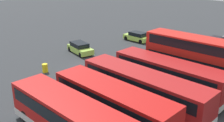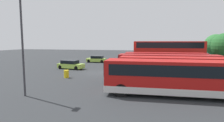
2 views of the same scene
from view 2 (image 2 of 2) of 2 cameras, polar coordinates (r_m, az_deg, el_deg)
The scene contains 13 objects.
ground_plane at distance 26.02m, azimuth -4.51°, elevation -3.81°, with size 140.00×140.00×0.00m, color #2D3033.
bus_single_deck_near_end at distance 33.52m, azimuth 16.05°, elevation 0.99°, with size 3.15×10.64×2.95m.
bus_double_decker_second at distance 30.16m, azimuth 17.23°, elevation 1.98°, with size 3.36×11.00×4.55m.
bus_single_deck_third at distance 26.41m, azimuth 16.17°, elevation -0.34°, with size 3.08×11.04×2.95m.
bus_single_deck_fourth at distance 22.58m, azimuth 17.19°, elevation -1.42°, with size 3.02×11.78×2.95m.
bus_single_deck_fifth at distance 19.05m, azimuth 18.31°, elevation -2.82°, with size 2.99×10.49×2.95m.
bus_single_deck_sixth at distance 15.74m, azimuth 19.88°, elevation -4.70°, with size 3.14×11.92×2.95m.
box_truck_blue at distance 38.76m, azimuth 17.40°, elevation 1.74°, with size 2.83×7.60×3.20m.
car_hatchback_silver at distance 30.58m, azimuth -12.96°, elevation -1.14°, with size 2.44×4.55×1.43m.
car_small_green at distance 39.42m, azimuth -4.91°, elevation 0.59°, with size 1.96×4.20×1.43m.
lamp_post_tall at distance 16.25m, azimuth -26.57°, elevation 6.35°, with size 0.70×0.30×8.09m.
waste_bin_yellow at distance 23.27m, azimuth -14.24°, elevation -3.98°, with size 0.60×0.60×0.95m, color yellow.
tree_rightmost at distance 42.83m, azimuth 29.93°, elevation 4.47°, with size 4.34×4.34×6.04m.
Camera 2 is at (24.38, 7.93, 4.48)m, focal length 28.87 mm.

